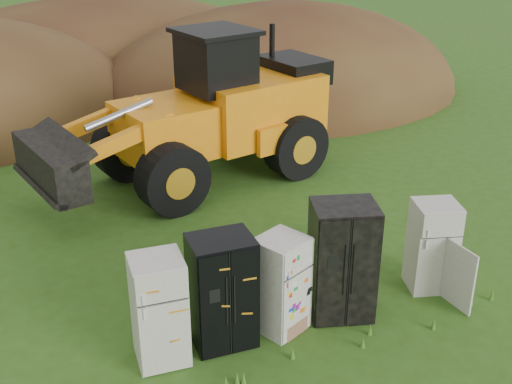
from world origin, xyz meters
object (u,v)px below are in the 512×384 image
fridge_leftmost (159,310)px  fridge_dark_mid (342,261)px  fridge_black_side (222,291)px  fridge_sticker (281,284)px  wheel_loader (184,112)px  fridge_open_door (432,246)px

fridge_leftmost → fridge_dark_mid: fridge_dark_mid is taller
fridge_black_side → fridge_dark_mid: bearing=1.2°
fridge_leftmost → fridge_sticker: size_ratio=1.05×
fridge_black_side → fridge_sticker: bearing=-0.2°
fridge_black_side → wheel_loader: (1.29, 5.94, 0.89)m
fridge_open_door → wheel_loader: 6.50m
fridge_dark_mid → wheel_loader: 6.08m
fridge_sticker → fridge_black_side: bearing=152.7°
fridge_leftmost → fridge_black_side: bearing=5.8°
fridge_sticker → fridge_open_door: 2.89m
fridge_leftmost → wheel_loader: (2.26, 5.98, 0.94)m
fridge_leftmost → fridge_sticker: bearing=3.6°
fridge_black_side → fridge_dark_mid: 2.01m
fridge_black_side → fridge_leftmost: bearing=-175.8°
fridge_sticker → fridge_leftmost: bearing=155.0°
fridge_dark_mid → wheel_loader: bearing=113.8°
fridge_leftmost → fridge_black_side: (0.97, 0.03, 0.05)m
fridge_sticker → fridge_open_door: fridge_open_door is taller
fridge_leftmost → fridge_black_side: fridge_black_side is taller
fridge_sticker → wheel_loader: bearing=61.9°
wheel_loader → fridge_black_side: bearing=-115.3°
fridge_black_side → fridge_sticker: (0.94, -0.04, -0.09)m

